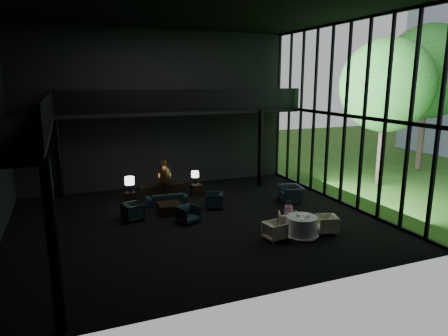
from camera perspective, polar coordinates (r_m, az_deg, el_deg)
name	(u,v)px	position (r m, az deg, el deg)	size (l,w,h in m)	color
floor	(196,221)	(16.12, -3.97, -7.62)	(14.00, 12.00, 0.02)	black
ceiling	(193,9)	(15.33, -4.45, 21.71)	(14.00, 12.00, 0.02)	black
wall_back	(160,110)	(21.00, -9.17, 8.15)	(14.00, 0.04, 8.00)	black
wall_front	(270,145)	(9.70, 6.52, 3.29)	(14.00, 0.04, 8.00)	black
curtain_wall	(345,115)	(18.51, 16.96, 7.20)	(0.20, 12.00, 8.00)	black
mezzanine_left	(18,128)	(14.60, -27.36, 5.06)	(2.00, 12.00, 0.25)	black
mezzanine_back	(184,111)	(20.27, -5.76, 8.10)	(12.00, 2.00, 0.25)	black
railing_left	(50,109)	(14.48, -23.64, 7.75)	(0.06, 12.00, 1.00)	black
railing_back	(189,100)	(19.28, -4.97, 9.67)	(12.00, 0.06, 1.00)	black
column_sw	(53,249)	(9.45, -23.21, -10.57)	(0.24, 0.24, 4.00)	black
column_nw	(58,156)	(20.46, -22.57, 1.59)	(0.24, 0.24, 4.00)	black
column_ne	(260,149)	(20.97, 5.17, 2.75)	(0.24, 0.24, 4.00)	black
tree_near	(386,86)	(22.62, 22.19, 10.84)	(4.80, 4.80, 7.65)	#382D23
tree_far	(428,72)	(27.60, 27.13, 12.11)	(5.60, 5.60, 8.80)	#382D23
console	(163,191)	(19.35, -8.66, -3.27)	(2.04, 0.46, 0.65)	black
bronze_urn	(164,175)	(18.88, -8.56, -0.96)	(0.67, 0.67, 1.25)	#B18133
side_table_left	(130,197)	(18.88, -13.24, -4.11)	(0.45, 0.45, 0.50)	black
table_lamp_left	(130,181)	(18.64, -13.34, -1.87)	(0.44, 0.44, 0.73)	black
side_table_right	(197,190)	(19.57, -3.95, -3.12)	(0.50, 0.50, 0.55)	black
table_lamp_right	(195,175)	(19.57, -4.16, -0.96)	(0.37, 0.37, 0.62)	black
sofa	(167,197)	(18.31, -8.18, -4.18)	(1.64, 0.48, 0.64)	black
lounge_armchair_west	(133,211)	(16.52, -12.82, -5.95)	(0.77, 0.72, 0.79)	black
lounge_armchair_east	(214,200)	(17.59, -1.40, -4.58)	(0.72, 0.67, 0.74)	#18292D
lounge_armchair_south	(188,214)	(15.90, -5.15, -6.53)	(0.71, 0.67, 0.73)	black
window_armchair	(291,191)	(18.77, 9.53, -3.24)	(1.14, 0.74, 1.00)	#192932
coffee_table	(170,208)	(17.10, -7.77, -5.74)	(0.98, 0.98, 0.44)	black
dining_table	(302,228)	(14.78, 11.02, -8.39)	(1.26, 1.26, 0.75)	white
dining_chair_north	(288,221)	(15.38, 9.14, -7.45)	(0.64, 0.60, 0.66)	beige
dining_chair_east	(327,224)	(15.32, 14.47, -7.72)	(0.67, 0.63, 0.69)	beige
dining_chair_west	(275,231)	(14.37, 7.27, -8.88)	(0.63, 0.59, 0.65)	beige
child	(289,209)	(15.34, 9.21, -5.79)	(0.30, 0.30, 0.64)	pink
plate_a	(301,219)	(14.36, 10.95, -7.18)	(0.26, 0.26, 0.02)	white
plate_b	(302,214)	(14.84, 11.13, -6.53)	(0.24, 0.24, 0.02)	white
saucer	(308,217)	(14.64, 11.95, -6.84)	(0.14, 0.14, 0.01)	white
coffee_cup	(309,216)	(14.63, 11.99, -6.70)	(0.09, 0.09, 0.07)	white
cereal_bowl	(298,215)	(14.63, 10.51, -6.66)	(0.15, 0.15, 0.08)	white
cream_pot	(306,217)	(14.51, 11.63, -6.87)	(0.07, 0.07, 0.08)	#99999E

